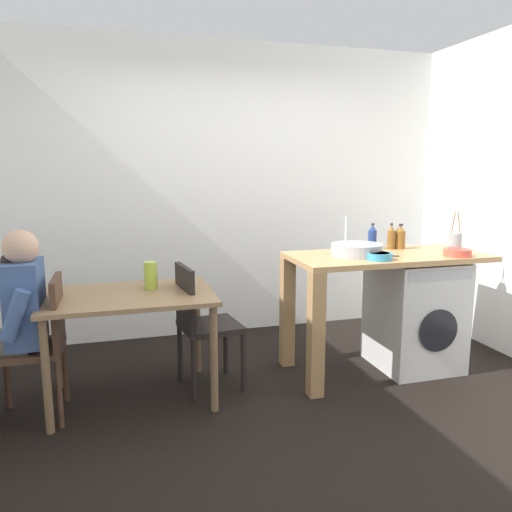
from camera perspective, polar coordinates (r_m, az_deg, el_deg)
ground_plane at (r=3.40m, az=3.89°, el=-17.26°), size 5.46×5.46×0.00m
wall_back at (r=4.71m, az=-3.23°, el=7.47°), size 4.60×0.10×2.70m
dining_table at (r=3.42m, az=-14.31°, el=-5.80°), size 1.10×0.76×0.74m
chair_person_seat at (r=3.40m, az=-23.50°, el=-8.84°), size 0.40×0.40×0.90m
chair_opposite at (r=3.54m, az=-6.46°, el=-7.30°), size 0.45×0.45×0.90m
seated_person at (r=3.38m, az=-26.41°, el=-6.27°), size 0.50×0.51×1.20m
kitchen_counter at (r=3.81m, az=12.11°, el=-2.27°), size 1.50×0.68×0.92m
washing_machine at (r=4.13m, az=17.80°, el=-6.33°), size 0.60×0.61×0.86m
sink_basin at (r=3.75m, az=11.52°, el=0.72°), size 0.38×0.38×0.09m
tap at (r=3.89m, az=10.35°, el=2.51°), size 0.02×0.02×0.28m
bottle_tall_green at (r=4.10m, az=13.26°, el=2.12°), size 0.07×0.07×0.21m
bottle_squat_brown at (r=4.11m, az=15.29°, el=2.07°), size 0.06×0.06×0.21m
bottle_clear_small at (r=4.16m, az=16.27°, el=2.06°), size 0.08×0.08×0.20m
mixing_bowl at (r=3.62m, az=14.02°, el=0.02°), size 0.18×0.18×0.05m
utensil_crock at (r=4.27m, az=21.92°, el=1.64°), size 0.11×0.11×0.30m
colander at (r=3.96m, az=22.20°, el=0.44°), size 0.20×0.20×0.06m
vase at (r=3.48m, az=-12.03°, el=-2.20°), size 0.09×0.09×0.19m
scissors at (r=3.77m, az=15.07°, el=0.00°), size 0.15×0.06×0.01m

